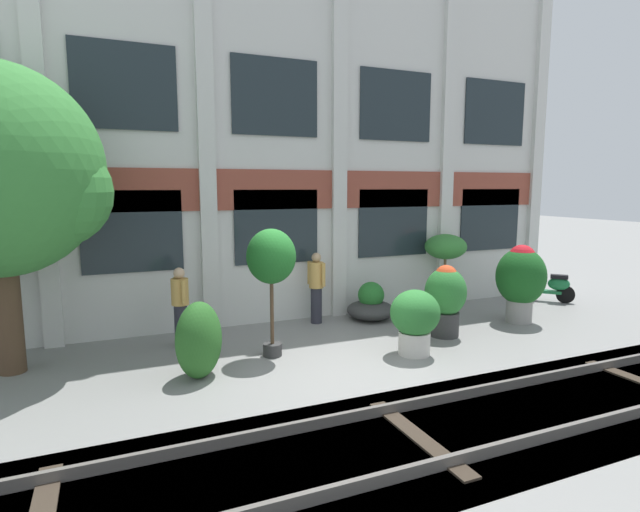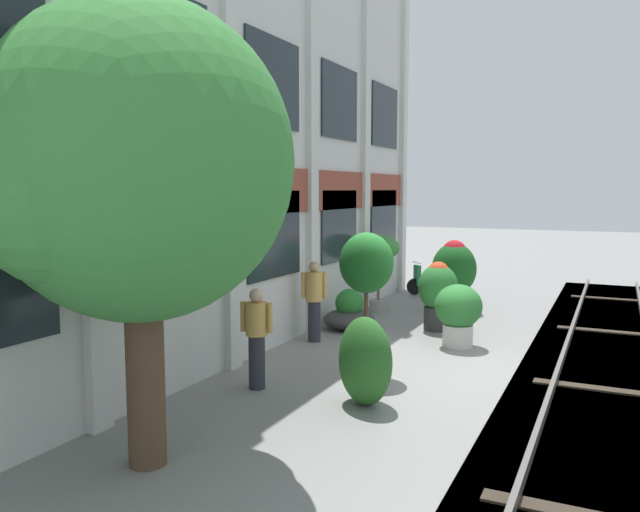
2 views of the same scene
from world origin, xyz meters
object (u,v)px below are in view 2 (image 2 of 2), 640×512
potted_plant_glazed_jar (458,311)px  potted_plant_wide_bowl (349,314)px  potted_plant_low_pan (379,253)px  resident_watching_tracks (314,299)px  resident_by_doorway (257,335)px  potted_plant_stone_basin (438,291)px  scooter_near_curb (430,279)px  potted_plant_ribbed_drum (454,270)px  broadleaf_tree (139,171)px  potted_plant_tall_urn (366,267)px  topiary_hedge (365,361)px

potted_plant_glazed_jar → potted_plant_wide_bowl: potted_plant_glazed_jar is taller
potted_plant_glazed_jar → potted_plant_low_pan: 3.90m
potted_plant_wide_bowl → resident_watching_tracks: 1.46m
potted_plant_wide_bowl → resident_by_doorway: size_ratio=0.72×
potted_plant_stone_basin → potted_plant_wide_bowl: size_ratio=1.33×
scooter_near_curb → resident_by_doorway: resident_by_doorway is taller
resident_by_doorway → potted_plant_ribbed_drum: bearing=158.4°
broadleaf_tree → potted_plant_tall_urn: size_ratio=2.15×
potted_plant_ribbed_drum → resident_watching_tracks: size_ratio=1.11×
potted_plant_ribbed_drum → resident_watching_tracks: (-4.40, 1.83, -0.18)m
potted_plant_low_pan → topiary_hedge: size_ratio=1.52×
broadleaf_tree → potted_plant_glazed_jar: broadleaf_tree is taller
potted_plant_glazed_jar → topiary_hedge: size_ratio=0.97×
potted_plant_stone_basin → potted_plant_wide_bowl: potted_plant_stone_basin is taller
resident_by_doorway → resident_watching_tracks: (3.15, 0.54, 0.04)m
resident_watching_tracks → potted_plant_ribbed_drum: bearing=132.0°
potted_plant_ribbed_drum → potted_plant_tall_urn: 6.09m
resident_by_doorway → resident_watching_tracks: bearing=177.8°
potted_plant_low_pan → resident_by_doorway: (-6.71, -0.45, -0.66)m
broadleaf_tree → potted_plant_tall_urn: 4.72m
potted_plant_tall_urn → broadleaf_tree: bearing=167.7°
potted_plant_glazed_jar → resident_watching_tracks: size_ratio=0.75×
scooter_near_curb → potted_plant_glazed_jar: bearing=68.3°
resident_watching_tracks → broadleaf_tree: bearing=-17.5°
potted_plant_ribbed_drum → topiary_hedge: size_ratio=1.42×
potted_plant_wide_bowl → resident_by_doorway: bearing=-176.0°
broadleaf_tree → potted_plant_wide_bowl: broadleaf_tree is taller
potted_plant_ribbed_drum → potted_plant_low_pan: (-0.83, 1.74, 0.44)m
potted_plant_wide_bowl → potted_plant_low_pan: potted_plant_low_pan is taller
potted_plant_low_pan → resident_by_doorway: potted_plant_low_pan is taller
potted_plant_tall_urn → resident_watching_tracks: potted_plant_tall_urn is taller
potted_plant_ribbed_drum → potted_plant_stone_basin: potted_plant_ribbed_drum is taller
resident_watching_tracks → topiary_hedge: (-3.09, -2.34, -0.24)m
potted_plant_stone_basin → potted_plant_glazed_jar: size_ratio=1.23×
potted_plant_glazed_jar → topiary_hedge: (-3.95, 0.43, -0.07)m
potted_plant_stone_basin → topiary_hedge: bearing=-176.5°
topiary_hedge → potted_plant_low_pan: bearing=18.7°
potted_plant_wide_bowl → topiary_hedge: 4.92m
potted_plant_wide_bowl → scooter_near_curb: scooter_near_curb is taller
potted_plant_low_pan → resident_watching_tracks: bearing=178.6°
potted_plant_tall_urn → potted_plant_wide_bowl: bearing=27.7°
potted_plant_stone_basin → potted_plant_tall_urn: potted_plant_tall_urn is taller
potted_plant_ribbed_drum → potted_plant_tall_urn: potted_plant_tall_urn is taller
potted_plant_wide_bowl → resident_by_doorway: resident_by_doorway is taller
potted_plant_stone_basin → scooter_near_curb: bearing=17.4°
potted_plant_low_pan → scooter_near_curb: bearing=-8.4°
scooter_near_curb → potted_plant_stone_basin: bearing=65.2°
potted_plant_wide_bowl → potted_plant_low_pan: (2.24, 0.13, 1.18)m
potted_plant_wide_bowl → resident_watching_tracks: (-1.33, 0.22, 0.56)m
potted_plant_tall_urn → potted_plant_stone_basin: bearing=-3.6°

